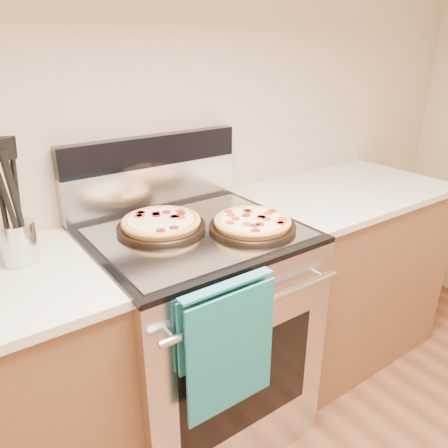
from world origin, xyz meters
TOP-DOWN VIEW (x-y plane):
  - wall_back at (0.00, 2.00)m, footprint 4.00×0.00m
  - range_body at (0.00, 1.65)m, footprint 0.76×0.68m
  - oven_window at (0.00, 1.31)m, footprint 0.56×0.01m
  - cooktop at (0.00, 1.65)m, footprint 0.76×0.68m
  - backsplash_lower at (0.00, 1.96)m, footprint 0.76×0.06m
  - backsplash_upper at (0.00, 1.96)m, footprint 0.76×0.06m
  - oven_handle at (0.00, 1.27)m, footprint 0.70×0.03m
  - dish_towel at (-0.12, 1.27)m, footprint 0.32×0.05m
  - foil_sheet at (0.00, 1.62)m, footprint 0.70×0.55m
  - cabinet_right at (0.88, 1.68)m, footprint 1.00×0.62m
  - countertop_right at (0.88, 1.68)m, footprint 1.02×0.64m
  - pepperoni_pizza_back at (-0.10, 1.72)m, footprint 0.43×0.43m
  - pepperoni_pizza_front at (0.18, 1.53)m, footprint 0.40×0.40m
  - utensil_crock at (-0.57, 1.77)m, footprint 0.13×0.13m

SIDE VIEW (x-z plane):
  - cabinet_right at x=0.88m, z-range 0.00..0.88m
  - range_body at x=0.00m, z-range 0.00..0.90m
  - oven_window at x=0.00m, z-range 0.25..0.65m
  - dish_towel at x=-0.12m, z-range 0.49..0.91m
  - oven_handle at x=0.00m, z-range 0.79..0.81m
  - countertop_right at x=0.88m, z-range 0.88..0.91m
  - cooktop at x=0.00m, z-range 0.90..0.92m
  - foil_sheet at x=0.00m, z-range 0.92..0.93m
  - pepperoni_pizza_front at x=0.18m, z-range 0.93..0.97m
  - pepperoni_pizza_back at x=-0.10m, z-range 0.93..0.97m
  - utensil_crock at x=-0.57m, z-range 0.91..1.05m
  - backsplash_lower at x=0.00m, z-range 0.92..1.10m
  - backsplash_upper at x=0.00m, z-range 1.10..1.22m
  - wall_back at x=0.00m, z-range -0.65..3.35m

